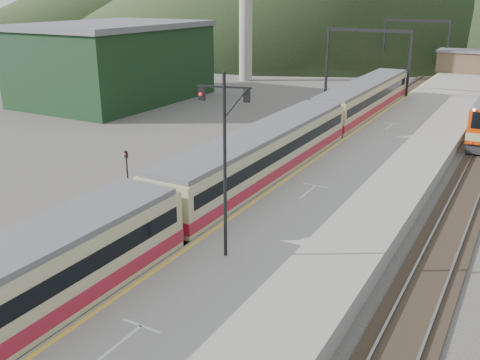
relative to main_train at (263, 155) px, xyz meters
The scene contains 12 objects.
track_main 16.26m from the main_train, 90.00° to the left, with size 2.60×200.00×0.23m.
track_far 17.01m from the main_train, 107.23° to the left, with size 2.60×200.00×0.23m.
platform 15.28m from the main_train, 68.37° to the left, with size 8.00×100.00×1.00m, color gray.
gantry_near 31.45m from the main_train, 95.23° to the left, with size 9.55×0.25×8.00m.
gantry_far 56.30m from the main_train, 92.91° to the left, with size 9.55×0.25×8.00m.
warehouse 33.43m from the main_train, 147.08° to the left, with size 14.50×20.50×8.60m.
station_shed 54.42m from the main_train, 84.09° to the left, with size 9.40×4.40×3.10m.
main_train is the anchor object (origin of this frame).
signal_mast 11.98m from the main_train, 71.28° to the right, with size 2.14×0.73×7.82m.
short_signal_b 4.62m from the main_train, 133.93° to the left, with size 0.27×0.24×2.27m.
short_signal_c 8.66m from the main_train, 153.53° to the right, with size 0.27×0.24×2.27m.
worker 15.44m from the main_train, 101.88° to the right, with size 0.59×0.39×1.61m, color #21212E.
Camera 1 is at (14.23, -4.64, 11.63)m, focal length 40.00 mm.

